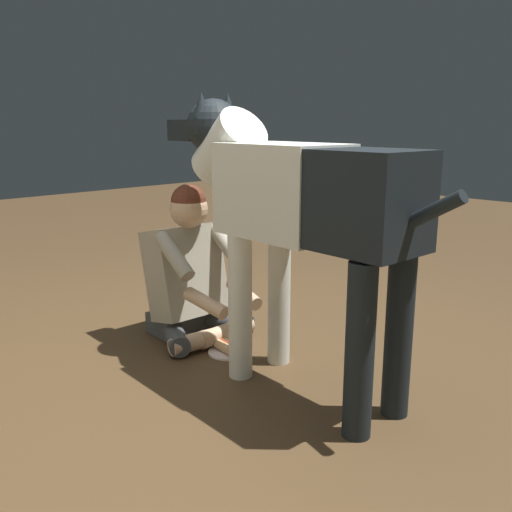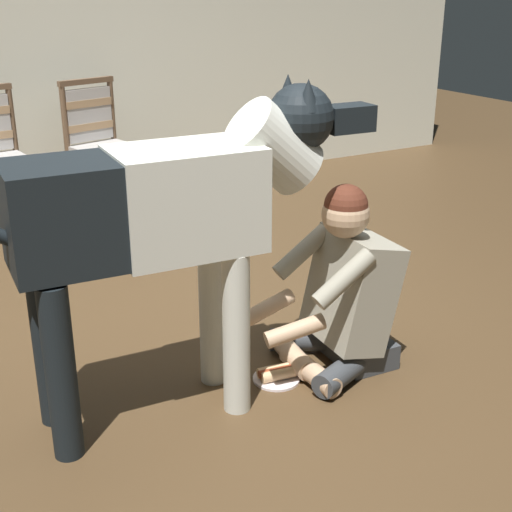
{
  "view_description": "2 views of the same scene",
  "coord_description": "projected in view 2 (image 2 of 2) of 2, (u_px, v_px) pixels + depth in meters",
  "views": [
    {
      "loc": [
        -1.97,
        1.67,
        1.19
      ],
      "look_at": [
        0.01,
        -0.32,
        0.52
      ],
      "focal_mm": 39.13,
      "sensor_mm": 36.0,
      "label": 1
    },
    {
      "loc": [
        -1.39,
        -2.54,
        1.68
      ],
      "look_at": [
        -0.09,
        -0.27,
        0.66
      ],
      "focal_mm": 49.96,
      "sensor_mm": 36.0,
      "label": 2
    }
  ],
  "objects": [
    {
      "name": "ground_plane",
      "position": [
        243.0,
        367.0,
        3.31
      ],
      "size": [
        14.15,
        14.15,
        0.0
      ],
      "primitive_type": "plane",
      "color": "#4B3620"
    },
    {
      "name": "back_wall",
      "position": [
        40.0,
        32.0,
        5.42
      ],
      "size": [
        8.16,
        0.1,
        2.6
      ],
      "primitive_type": "cube",
      "color": "silver",
      "rests_on": "ground"
    },
    {
      "name": "dining_chair_right_of_pair",
      "position": [
        99.0,
        139.0,
        5.43
      ],
      "size": [
        0.56,
        0.56,
        0.98
      ],
      "color": "brown",
      "rests_on": "ground"
    },
    {
      "name": "person_sitting_on_floor",
      "position": [
        342.0,
        294.0,
        3.21
      ],
      "size": [
        0.69,
        0.58,
        0.87
      ],
      "color": "#3B3E42",
      "rests_on": "ground"
    },
    {
      "name": "large_dog",
      "position": [
        170.0,
        212.0,
        2.7
      ],
      "size": [
        1.68,
        0.41,
        1.33
      ],
      "color": "silver",
      "rests_on": "ground"
    },
    {
      "name": "hot_dog_on_plate",
      "position": [
        276.0,
        374.0,
        3.19
      ],
      "size": [
        0.21,
        0.21,
        0.06
      ],
      "color": "white",
      "rests_on": "ground"
    }
  ]
}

